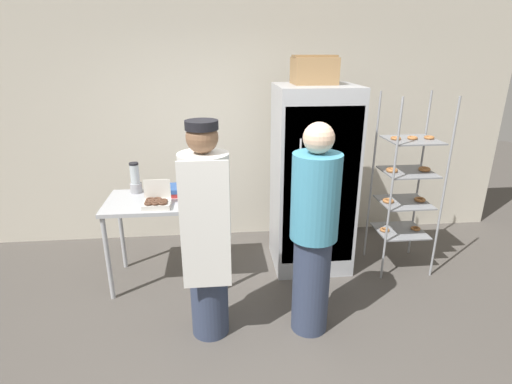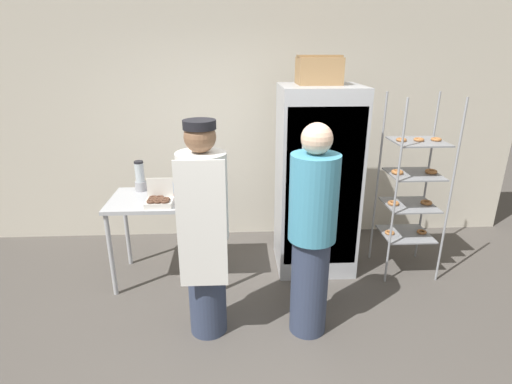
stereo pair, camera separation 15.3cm
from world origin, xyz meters
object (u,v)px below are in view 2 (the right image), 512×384
at_px(binder_stack, 186,189).
at_px(person_baker, 204,230).
at_px(person_customer, 312,233).
at_px(donut_box, 159,201).
at_px(blender_pitcher, 140,178).
at_px(baking_rack, 412,188).
at_px(cardboard_storage_box, 319,70).
at_px(refrigerator, 316,181).

bearing_deg(binder_stack, person_baker, -75.47).
height_order(binder_stack, person_customer, person_customer).
relative_size(binder_stack, person_baker, 0.16).
relative_size(donut_box, blender_pitcher, 0.79).
relative_size(baking_rack, person_customer, 1.05).
xyz_separation_m(binder_stack, person_baker, (0.26, -0.99, 0.01)).
bearing_deg(binder_stack, baking_rack, -2.47).
bearing_deg(binder_stack, blender_pitcher, 169.26).
xyz_separation_m(donut_box, binder_stack, (0.21, 0.33, -0.01)).
relative_size(donut_box, cardboard_storage_box, 0.59).
bearing_deg(donut_box, binder_stack, 58.34).
xyz_separation_m(refrigerator, person_baker, (-1.08, -1.05, -0.03)).
bearing_deg(person_customer, donut_box, 151.93).
height_order(baking_rack, person_baker, baking_rack).
xyz_separation_m(refrigerator, cardboard_storage_box, (-0.02, 0.09, 1.09)).
xyz_separation_m(person_baker, person_customer, (0.83, -0.03, -0.03)).
bearing_deg(person_baker, blender_pitcher, 123.62).
distance_m(person_baker, person_customer, 0.83).
distance_m(donut_box, binder_stack, 0.39).
bearing_deg(blender_pitcher, donut_box, -58.82).
height_order(donut_box, binder_stack, donut_box).
height_order(refrigerator, donut_box, refrigerator).
height_order(blender_pitcher, person_customer, person_customer).
relative_size(blender_pitcher, person_baker, 0.17).
bearing_deg(person_baker, person_customer, -2.19).
bearing_deg(blender_pitcher, cardboard_storage_box, 2.03).
height_order(donut_box, person_customer, person_customer).
bearing_deg(binder_stack, person_customer, -43.25).
distance_m(donut_box, cardboard_storage_box, 1.95).
distance_m(binder_stack, person_baker, 1.03).
height_order(baking_rack, donut_box, baking_rack).
height_order(cardboard_storage_box, person_baker, cardboard_storage_box).
xyz_separation_m(refrigerator, donut_box, (-1.54, -0.39, -0.03)).
bearing_deg(person_baker, donut_box, 125.11).
relative_size(person_baker, person_customer, 1.01).
bearing_deg(baking_rack, person_customer, -141.97).
distance_m(refrigerator, person_baker, 1.51).
xyz_separation_m(baking_rack, blender_pitcher, (-2.73, 0.19, 0.10)).
xyz_separation_m(donut_box, cardboard_storage_box, (1.52, 0.48, 1.12)).
height_order(donut_box, person_baker, person_baker).
bearing_deg(binder_stack, refrigerator, 2.59).
bearing_deg(person_baker, binder_stack, 104.53).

